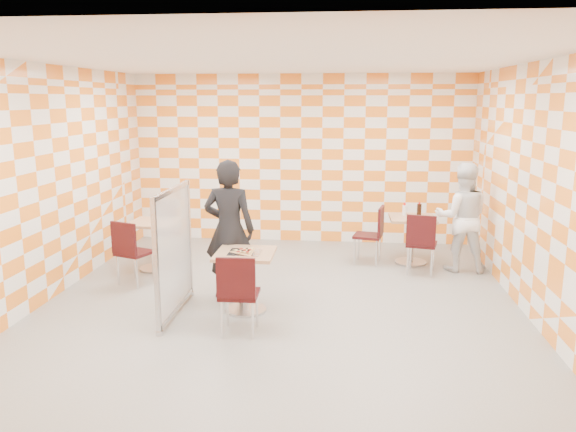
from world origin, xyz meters
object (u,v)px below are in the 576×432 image
Objects in this scene: empty_table at (155,237)px; man_white at (462,217)px; main_table at (245,271)px; man_dark at (229,230)px; second_table at (412,232)px; soda_bottle at (419,210)px; chair_second_front at (421,239)px; chair_empty_near at (130,248)px; chair_main_front at (238,289)px; chair_empty_far at (165,225)px; chair_second_side at (374,230)px; partition at (174,251)px; sport_bottle at (404,210)px.

empty_table is 4.65m from man_white.
man_dark is at bearing 120.73° from main_table.
second_table is 3.26× the size of soda_bottle.
second_table is 3.15m from man_dark.
chair_empty_near is at bearing -167.62° from chair_second_front.
second_table is 0.81× the size of chair_empty_near.
empty_table is 2.89m from chair_main_front.
main_table is at bearing -52.30° from chair_empty_far.
chair_second_front is 0.76m from man_white.
man_white is (2.94, 2.01, 0.31)m from main_table.
chair_second_side and chair_empty_near have the same top height.
soda_bottle reaches higher than chair_empty_near.
main_table is at bearing -134.35° from second_table.
second_table is at bearing 96.07° from chair_second_front.
partition is (0.90, -2.41, 0.25)m from chair_empty_far.
chair_second_side is 3.69m from chair_empty_near.
chair_second_front is (2.32, 1.69, 0.04)m from main_table.
sport_bottle reaches higher than chair_main_front.
chair_second_front reaches higher than second_table.
main_table and empty_table have the same top height.
main_table is at bearing -24.19° from chair_empty_near.
chair_main_front is at bearing -53.39° from empty_table.
chair_empty_near reaches higher than main_table.
second_table is at bearing -140.56° from man_dark.
chair_second_front is 3.66m from partition.
chair_main_front is 2.38m from chair_empty_near.
chair_empty_near is 1.54m from man_dark.
partition is 0.85× the size of man_dark.
second_table is 0.81× the size of chair_empty_far.
empty_table is at bearing -85.54° from chair_empty_far.
chair_empty_near is (-0.09, -0.78, 0.04)m from empty_table.
chair_empty_near is 0.51× the size of man_dark.
chair_empty_far is 2.29m from man_dark.
second_table is 0.82m from man_white.
chair_empty_far is at bearing -178.27° from soda_bottle.
man_dark is at bearing -50.54° from chair_empty_far.
main_table is 0.81× the size of chair_second_front.
partition is at bearing -138.62° from sport_bottle.
soda_bottle is at bearing 26.95° from second_table.
soda_bottle is (2.36, 2.36, 0.34)m from main_table.
chair_second_front is 2.89m from man_dark.
chair_empty_far is at bearing -178.99° from second_table.
chair_second_front reaches higher than main_table.
empty_table is 3.92m from sport_bottle.
chair_second_front is 0.60× the size of partition.
sport_bottle is (0.48, 0.24, 0.29)m from chair_second_side.
man_white is (0.69, -0.30, 0.31)m from second_table.
chair_empty_near is 0.56× the size of man_white.
partition is (-3.14, -1.86, 0.25)m from chair_second_front.
chair_empty_near is (-3.41, -1.40, 0.00)m from chair_second_side.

